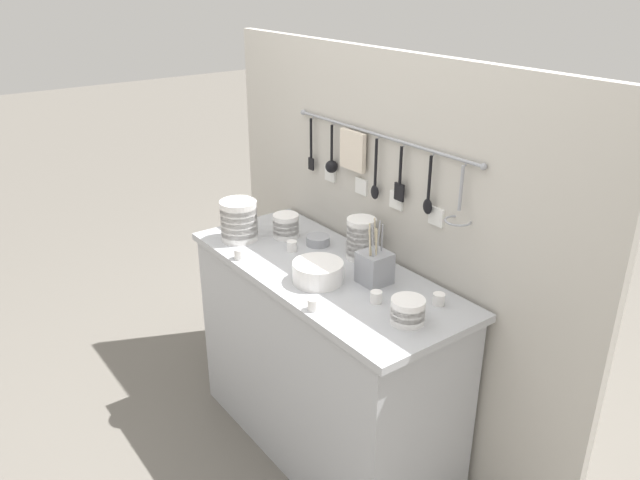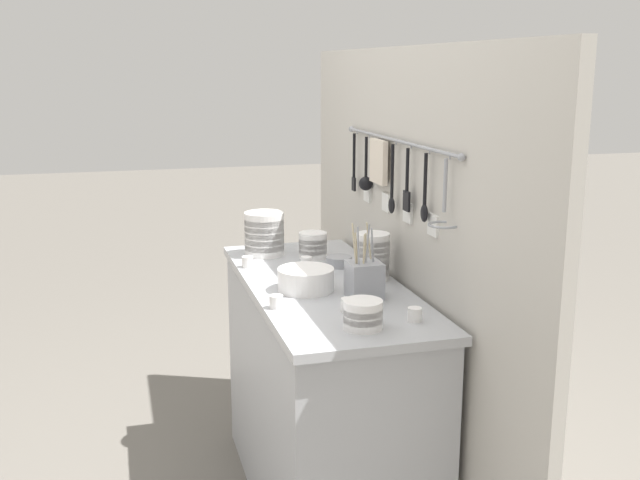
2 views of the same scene
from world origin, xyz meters
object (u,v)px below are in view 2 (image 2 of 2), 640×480
bowl_stack_short_front (373,257)px  steel_mixing_bowl (339,261)px  bowl_stack_tall_left (363,315)px  bowl_stack_wide_centre (264,234)px  cup_back_left (306,262)px  cup_edge_near (276,302)px  plate_stack (306,279)px  cup_front_left (415,314)px  cutlery_caddy (364,279)px  cup_back_right (348,305)px  cup_front_right (248,262)px  bowl_stack_nested_right (313,245)px

bowl_stack_short_front → steel_mixing_bowl: bearing=-163.1°
bowl_stack_short_front → steel_mixing_bowl: bowl_stack_short_front is taller
bowl_stack_tall_left → bowl_stack_wide_centre: 0.97m
bowl_stack_wide_centre → cup_back_left: bearing=26.0°
cup_edge_near → cup_back_left: size_ratio=1.00×
plate_stack → cup_front_left: bearing=30.7°
bowl_stack_short_front → cutlery_caddy: 0.23m
cup_back_right → bowl_stack_short_front: bearing=148.5°
steel_mixing_bowl → cup_front_right: bearing=-102.9°
cutlery_caddy → cup_front_left: (0.27, 0.07, -0.04)m
plate_stack → cup_front_left: size_ratio=4.52×
plate_stack → cup_edge_near: 0.22m
bowl_stack_short_front → cup_back_left: bowl_stack_short_front is taller
plate_stack → cup_edge_near: size_ratio=4.52×
bowl_stack_nested_right → bowl_stack_short_front: bowl_stack_short_front is taller
bowl_stack_wide_centre → cup_back_right: size_ratio=4.11×
bowl_stack_tall_left → cup_back_left: 0.72m
cup_front_left → cutlery_caddy: bearing=-165.0°
bowl_stack_short_front → plate_stack: bowl_stack_short_front is taller
bowl_stack_wide_centre → cup_front_right: bowl_stack_wide_centre is taller
bowl_stack_tall_left → cup_front_right: 0.81m
bowl_stack_tall_left → bowl_stack_wide_centre: bowl_stack_wide_centre is taller
bowl_stack_nested_right → cutlery_caddy: 0.57m
cup_back_right → cup_edge_near: bearing=-113.3°
cup_front_left → cup_back_right: same height
bowl_stack_wide_centre → bowl_stack_short_front: bearing=33.5°
plate_stack → cup_front_right: size_ratio=4.52×
bowl_stack_tall_left → cup_edge_near: bearing=-141.1°
bowl_stack_tall_left → cup_front_right: size_ratio=2.70×
bowl_stack_short_front → cup_back_right: bowl_stack_short_front is taller
bowl_stack_wide_centre → cup_edge_near: bowl_stack_wide_centre is taller
bowl_stack_nested_right → bowl_stack_wide_centre: size_ratio=0.64×
bowl_stack_nested_right → steel_mixing_bowl: bowl_stack_nested_right is taller
bowl_stack_nested_right → cup_front_left: size_ratio=2.64×
cutlery_caddy → cup_back_right: size_ratio=6.05×
cutlery_caddy → plate_stack: bearing=-128.8°
plate_stack → cutlery_caddy: 0.22m
bowl_stack_short_front → steel_mixing_bowl: 0.23m
bowl_stack_tall_left → bowl_stack_nested_right: bearing=175.0°
bowl_stack_nested_right → plate_stack: (0.44, -0.14, -0.01)m
steel_mixing_bowl → cup_edge_near: 0.57m
bowl_stack_short_front → bowl_stack_wide_centre: size_ratio=0.97×
plate_stack → cup_back_left: 0.31m
bowl_stack_tall_left → plate_stack: (-0.43, -0.07, -0.00)m
bowl_stack_wide_centre → steel_mixing_bowl: 0.36m
cutlery_caddy → cup_back_right: (0.12, -0.10, -0.04)m
bowl_stack_nested_right → cup_front_right: 0.30m
bowl_stack_wide_centre → cup_back_right: 0.81m
bowl_stack_tall_left → cutlery_caddy: size_ratio=0.45×
bowl_stack_tall_left → cup_front_right: (-0.79, -0.21, -0.02)m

